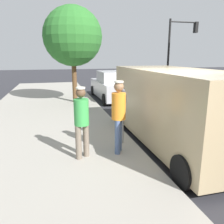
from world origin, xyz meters
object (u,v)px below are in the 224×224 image
pedestrian_in_orange (119,112)px  street_tree (73,37)px  parking_meter_near (123,107)px  parked_van (175,106)px  traffic_light_corner (179,42)px  pedestrian_in_green (82,118)px  parked_sedan_behind (113,86)px

pedestrian_in_orange → street_tree: 7.15m
parking_meter_near → street_tree: size_ratio=0.32×
parked_van → pedestrian_in_orange: bearing=13.7°
parking_meter_near → traffic_light_corner: 13.32m
parking_meter_near → pedestrian_in_green: 1.37m
pedestrian_in_orange → parking_meter_near: bearing=-116.2°
pedestrian_in_orange → parked_sedan_behind: pedestrian_in_orange is taller
pedestrian_in_orange → street_tree: bearing=-86.5°
parked_van → pedestrian_in_green: bearing=10.9°
traffic_light_corner → parked_sedan_behind: bearing=28.4°
pedestrian_in_orange → street_tree: size_ratio=0.38×
parking_meter_near → street_tree: bearing=-83.5°
pedestrian_in_green → parked_sedan_behind: pedestrian_in_green is taller
parking_meter_near → parked_van: (-1.50, 0.15, -0.03)m
pedestrian_in_green → parked_van: (-2.70, -0.52, 0.04)m
street_tree → parking_meter_near: bearing=96.5°
street_tree → parked_van: bearing=109.2°
pedestrian_in_green → pedestrian_in_orange: bearing=-174.8°
parked_van → traffic_light_corner: bearing=-120.4°
traffic_light_corner → street_tree: size_ratio=1.09×
parked_sedan_behind → traffic_light_corner: 7.52m
pedestrian_in_green → traffic_light_corner: traffic_light_corner is taller
traffic_light_corner → parking_meter_near: bearing=53.6°
parking_meter_near → pedestrian_in_green: (1.20, 0.66, -0.06)m
parked_sedan_behind → parking_meter_near: bearing=77.3°
parking_meter_near → parked_van: bearing=174.4°
pedestrian_in_green → street_tree: street_tree is taller
pedestrian_in_orange → parked_sedan_behind: size_ratio=0.40×
parking_meter_near → pedestrian_in_orange: (0.29, 0.58, 0.00)m
parking_meter_near → pedestrian_in_green: bearing=29.0°
pedestrian_in_green → pedestrian_in_orange: size_ratio=0.94×
traffic_light_corner → street_tree: traffic_light_corner is taller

